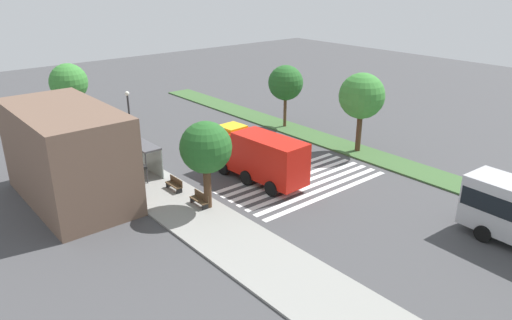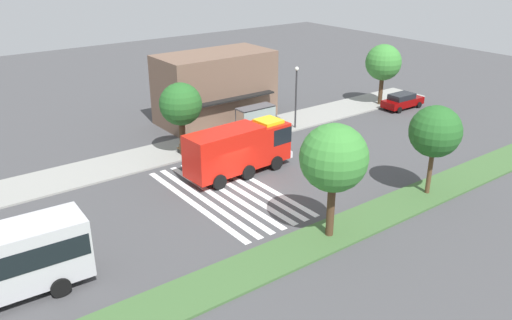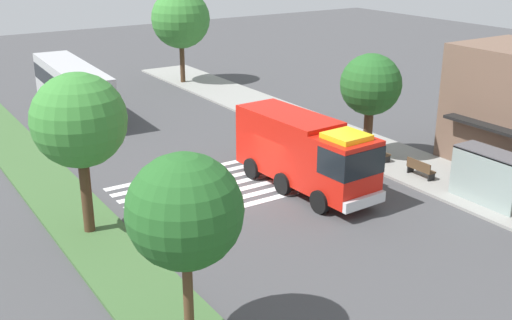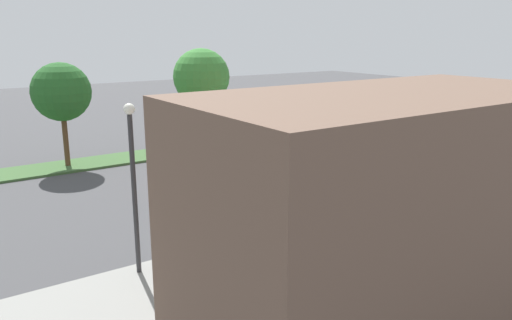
% 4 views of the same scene
% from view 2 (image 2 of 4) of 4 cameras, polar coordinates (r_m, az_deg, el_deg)
% --- Properties ---
extents(ground_plane, '(120.00, 120.00, 0.00)m').
position_cam_2_polar(ground_plane, '(36.97, -1.35, -3.07)').
color(ground_plane, '#424244').
extents(sidewalk, '(60.00, 4.55, 0.14)m').
position_cam_2_polar(sidewalk, '(44.12, -8.30, 1.17)').
color(sidewalk, gray).
rests_on(sidewalk, ground_plane).
extents(median_strip, '(60.00, 3.00, 0.14)m').
position_cam_2_polar(median_strip, '(31.30, 7.72, -8.25)').
color(median_strip, '#3D6033').
rests_on(median_strip, ground_plane).
extents(crosswalk, '(5.85, 12.39, 0.01)m').
position_cam_2_polar(crosswalk, '(36.27, -3.13, -3.62)').
color(crosswalk, silver).
rests_on(crosswalk, ground_plane).
extents(fire_truck, '(8.62, 3.09, 3.65)m').
position_cam_2_polar(fire_truck, '(38.60, -1.63, 1.41)').
color(fire_truck, red).
rests_on(fire_truck, ground_plane).
extents(parked_car_west, '(4.79, 2.10, 1.60)m').
position_cam_2_polar(parked_car_west, '(56.73, 15.67, 6.24)').
color(parked_car_west, '#720505').
rests_on(parked_car_west, ground_plane).
extents(bus_stop_shelter, '(3.50, 1.40, 2.46)m').
position_cam_2_polar(bus_stop_shelter, '(46.46, 0.18, 4.91)').
color(bus_stop_shelter, '#4C4C51').
rests_on(bus_stop_shelter, sidewalk).
extents(bench_near_shelter, '(1.60, 0.50, 0.90)m').
position_cam_2_polar(bench_near_shelter, '(44.74, -3.94, 2.39)').
color(bench_near_shelter, '#4C3823').
rests_on(bench_near_shelter, sidewalk).
extents(bench_west_of_shelter, '(1.60, 0.50, 0.90)m').
position_cam_2_polar(bench_west_of_shelter, '(43.20, -7.52, 1.49)').
color(bench_west_of_shelter, '#4C3823').
rests_on(bench_west_of_shelter, sidewalk).
extents(street_lamp, '(0.36, 0.36, 5.69)m').
position_cam_2_polar(street_lamp, '(47.85, 4.40, 7.42)').
color(street_lamp, '#2D2D30').
rests_on(street_lamp, sidewalk).
extents(storefront_building, '(11.00, 6.30, 6.53)m').
position_cam_2_polar(storefront_building, '(50.55, -4.46, 7.93)').
color(storefront_building, brown).
rests_on(storefront_building, ground_plane).
extents(sidewalk_tree_west, '(3.37, 3.37, 5.90)m').
position_cam_2_polar(sidewalk_tree_west, '(41.52, -8.21, 5.99)').
color(sidewalk_tree_west, '#47301E').
rests_on(sidewalk_tree_west, sidewalk).
extents(sidewalk_tree_center, '(3.70, 3.70, 6.31)m').
position_cam_2_polar(sidewalk_tree_center, '(56.47, 13.72, 10.27)').
color(sidewalk_tree_center, '#47301E').
rests_on(sidewalk_tree_center, sidewalk).
extents(median_tree_far_west, '(3.88, 3.88, 6.82)m').
position_cam_2_polar(median_tree_far_west, '(29.23, 8.48, 0.17)').
color(median_tree_far_west, '#47301E').
rests_on(median_tree_far_west, median_strip).
extents(median_tree_west, '(3.45, 3.45, 6.17)m').
position_cam_2_polar(median_tree_west, '(36.24, 18.96, 2.93)').
color(median_tree_west, '#513823').
rests_on(median_tree_west, median_strip).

